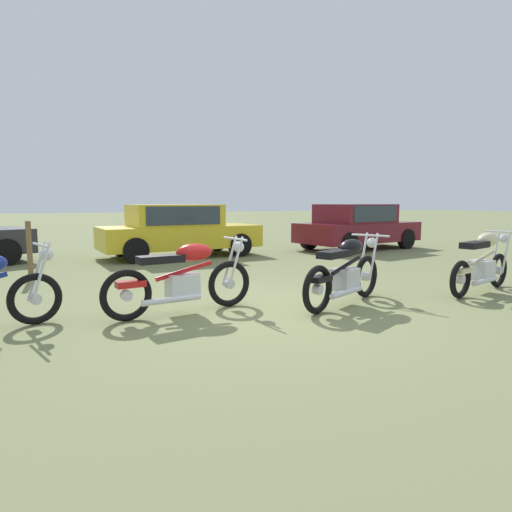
{
  "coord_description": "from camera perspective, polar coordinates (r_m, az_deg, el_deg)",
  "views": [
    {
      "loc": [
        -2.46,
        -5.63,
        1.51
      ],
      "look_at": [
        0.26,
        1.23,
        0.61
      ],
      "focal_mm": 31.25,
      "sensor_mm": 36.0,
      "label": 1
    }
  ],
  "objects": [
    {
      "name": "motorcycle_red",
      "position": [
        6.1,
        -9.36,
        -2.83
      ],
      "size": [
        2.13,
        0.79,
        1.02
      ],
      "rotation": [
        0.0,
        0.0,
        0.19
      ],
      "color": "black",
      "rests_on": "ground"
    },
    {
      "name": "car_burgundy",
      "position": [
        14.54,
        12.81,
        3.99
      ],
      "size": [
        4.4,
        2.71,
        1.43
      ],
      "rotation": [
        0.0,
        0.0,
        0.24
      ],
      "color": "maroon",
      "rests_on": "ground"
    },
    {
      "name": "car_yellow",
      "position": [
        12.42,
        -9.98,
        3.58
      ],
      "size": [
        4.46,
        2.26,
        1.43
      ],
      "rotation": [
        0.0,
        0.0,
        0.13
      ],
      "color": "gold",
      "rests_on": "ground"
    },
    {
      "name": "fence_post_wooden",
      "position": [
        9.68,
        -27.0,
        0.63
      ],
      "size": [
        0.1,
        0.1,
        1.14
      ],
      "primitive_type": "cylinder",
      "color": "brown",
      "rests_on": "ground"
    },
    {
      "name": "ground_plane",
      "position": [
        6.32,
        1.96,
        -6.85
      ],
      "size": [
        120.0,
        120.0,
        0.0
      ],
      "primitive_type": "plane",
      "color": "olive"
    },
    {
      "name": "motorcycle_cream",
      "position": [
        8.32,
        26.97,
        -0.8
      ],
      "size": [
        1.95,
        0.95,
        1.02
      ],
      "rotation": [
        0.0,
        0.0,
        0.32
      ],
      "color": "black",
      "rests_on": "ground"
    },
    {
      "name": "motorcycle_black",
      "position": [
        6.65,
        11.35,
        -2.02
      ],
      "size": [
        1.87,
        1.19,
        1.02
      ],
      "rotation": [
        0.0,
        0.0,
        0.48
      ],
      "color": "black",
      "rests_on": "ground"
    }
  ]
}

